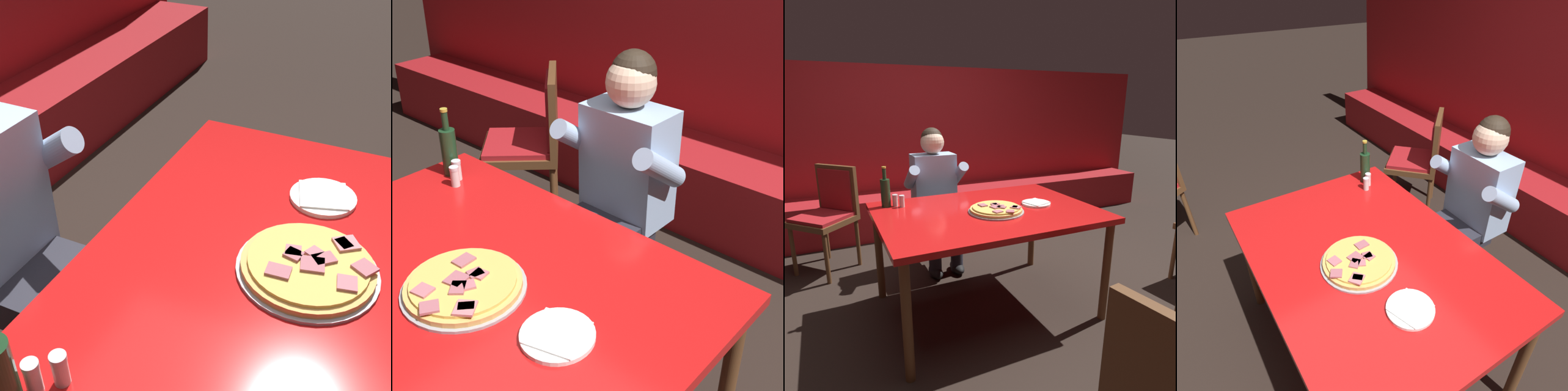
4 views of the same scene
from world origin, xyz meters
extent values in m
cylinder|color=brown|center=(0.69, 0.47, 0.36)|extent=(0.06, 0.06, 0.73)
cube|color=red|center=(0.00, 0.00, 0.75)|extent=(1.50, 1.06, 0.04)
cylinder|color=#9E9EA3|center=(0.04, -0.07, 0.77)|extent=(0.38, 0.38, 0.01)
cylinder|color=#DBA856|center=(0.04, -0.07, 0.78)|extent=(0.36, 0.36, 0.02)
cylinder|color=#E0B251|center=(0.04, -0.07, 0.80)|extent=(0.32, 0.32, 0.01)
cube|color=#C6757A|center=(0.15, -0.15, 0.81)|extent=(0.08, 0.09, 0.01)
cube|color=#B76670|center=(0.06, -0.02, 0.81)|extent=(0.05, 0.05, 0.01)
cube|color=#A85B66|center=(0.04, -0.03, 0.81)|extent=(0.05, 0.05, 0.01)
cube|color=#A85B66|center=(0.14, -0.14, 0.81)|extent=(0.06, 0.06, 0.01)
cube|color=#A85B66|center=(0.02, -0.08, 0.81)|extent=(0.07, 0.07, 0.01)
cube|color=#A85B66|center=(-0.04, -0.01, 0.81)|extent=(0.05, 0.07, 0.01)
cube|color=#B76670|center=(0.07, -0.08, 0.81)|extent=(0.05, 0.05, 0.01)
cube|color=#A85B66|center=(0.07, -0.21, 0.81)|extent=(0.07, 0.07, 0.01)
cube|color=#B76670|center=(-0.01, -0.18, 0.81)|extent=(0.06, 0.06, 0.01)
cube|color=#A85B66|center=(0.06, -0.11, 0.81)|extent=(0.07, 0.07, 0.01)
cylinder|color=white|center=(0.39, -0.03, 0.77)|extent=(0.21, 0.21, 0.01)
cube|color=white|center=(0.39, -0.03, 0.78)|extent=(0.19, 0.19, 0.01)
cylinder|color=#19381E|center=(-0.62, 0.37, 0.87)|extent=(0.07, 0.07, 0.20)
cylinder|color=silver|center=(-0.56, 0.35, 0.80)|extent=(0.04, 0.04, 0.07)
cylinder|color=silver|center=(-0.56, 0.35, 0.79)|extent=(0.03, 0.03, 0.04)
cylinder|color=silver|center=(-0.56, 0.35, 0.84)|extent=(0.04, 0.04, 0.01)
cylinder|color=silver|center=(-0.52, 0.31, 0.80)|extent=(0.04, 0.04, 0.07)
cylinder|color=#516B33|center=(-0.52, 0.31, 0.79)|extent=(0.03, 0.03, 0.04)
cylinder|color=silver|center=(-0.52, 0.31, 0.84)|extent=(0.04, 0.04, 0.01)
ellipsoid|color=black|center=(0.00, 0.62, 0.04)|extent=(0.11, 0.24, 0.09)
cylinder|color=#282833|center=(-0.20, 0.62, 0.23)|extent=(0.11, 0.11, 0.43)
cylinder|color=#282833|center=(0.00, 0.62, 0.23)|extent=(0.11, 0.11, 0.43)
cube|color=#282833|center=(-0.10, 0.72, 0.51)|extent=(0.34, 0.40, 0.12)
cylinder|color=#9EBCE0|center=(0.12, 0.84, 0.86)|extent=(0.09, 0.30, 0.25)
camera|label=1|loc=(-1.07, -0.25, 1.76)|focal=50.00mm
camera|label=2|loc=(1.18, -0.79, 1.84)|focal=50.00mm
camera|label=3|loc=(-1.00, -2.09, 1.50)|focal=32.00mm
camera|label=4|loc=(1.11, -0.68, 2.00)|focal=32.00mm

